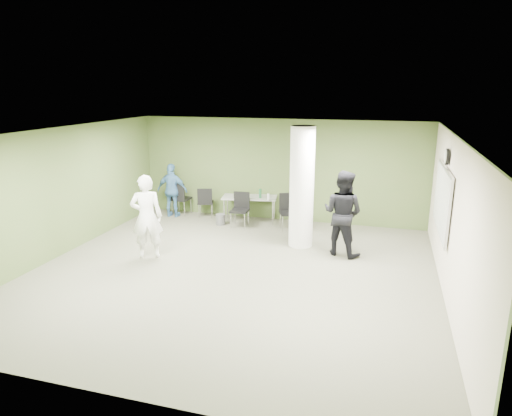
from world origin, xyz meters
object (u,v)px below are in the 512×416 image
(woman_white, at_px, (147,217))
(man_black, at_px, (343,213))
(man_blue, at_px, (172,190))
(chair_back_left, at_px, (180,196))
(folding_table, at_px, (250,198))

(woman_white, relative_size, man_black, 0.97)
(woman_white, height_order, man_blue, woman_white)
(man_black, bearing_deg, chair_back_left, -0.57)
(chair_back_left, xyz_separation_m, man_blue, (-0.14, -0.16, 0.19))
(man_black, bearing_deg, folding_table, -14.01)
(folding_table, relative_size, woman_white, 0.85)
(folding_table, distance_m, man_blue, 2.28)
(chair_back_left, xyz_separation_m, woman_white, (0.79, -3.25, 0.35))
(chair_back_left, height_order, man_black, man_black)
(folding_table, bearing_deg, chair_back_left, 169.81)
(chair_back_left, relative_size, woman_white, 0.53)
(folding_table, bearing_deg, woman_white, -122.39)
(folding_table, bearing_deg, man_blue, 173.85)
(woman_white, xyz_separation_m, man_black, (4.04, 1.37, 0.03))
(chair_back_left, bearing_deg, man_black, 162.21)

